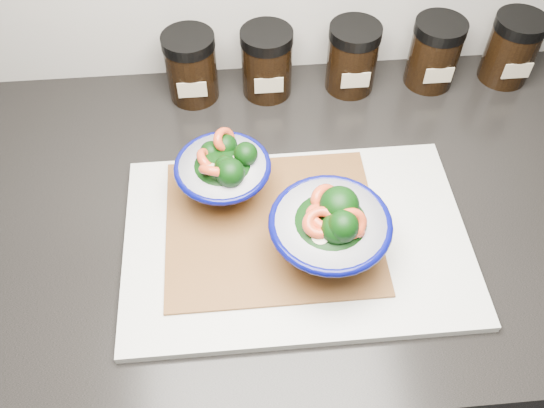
{
  "coord_description": "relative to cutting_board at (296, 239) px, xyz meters",
  "views": [
    {
      "loc": [
        -0.24,
        0.96,
        1.53
      ],
      "look_at": [
        -0.2,
        1.4,
        0.96
      ],
      "focal_mm": 38.0,
      "sensor_mm": 36.0,
      "label": 1
    }
  ],
  "objects": [
    {
      "name": "cabinet",
      "position": [
        0.17,
        0.07,
        -0.48
      ],
      "size": [
        3.43,
        0.58,
        0.86
      ],
      "primitive_type": "cube",
      "color": "black",
      "rests_on": "ground"
    },
    {
      "name": "countertop",
      "position": [
        0.17,
        0.07,
        -0.03
      ],
      "size": [
        3.5,
        0.6,
        0.04
      ],
      "primitive_type": "cube",
      "color": "black",
      "rests_on": "cabinet"
    },
    {
      "name": "cutting_board",
      "position": [
        0.0,
        0.0,
        0.0
      ],
      "size": [
        0.45,
        0.3,
        0.01
      ],
      "primitive_type": "cube",
      "color": "silver",
      "rests_on": "countertop"
    },
    {
      "name": "bamboo_mat",
      "position": [
        -0.03,
        0.02,
        0.01
      ],
      "size": [
        0.28,
        0.24,
        0.0
      ],
      "primitive_type": "cube",
      "color": "brown",
      "rests_on": "cutting_board"
    },
    {
      "name": "bowl_left",
      "position": [
        -0.09,
        0.08,
        0.05
      ],
      "size": [
        0.13,
        0.13,
        0.09
      ],
      "rotation": [
        0.0,
        0.0,
        0.24
      ],
      "color": "white",
      "rests_on": "bamboo_mat"
    },
    {
      "name": "bowl_right",
      "position": [
        0.04,
        -0.03,
        0.06
      ],
      "size": [
        0.15,
        0.15,
        0.11
      ],
      "rotation": [
        0.0,
        0.0,
        -0.4
      ],
      "color": "white",
      "rests_on": "bamboo_mat"
    },
    {
      "name": "spice_jar_a",
      "position": [
        -0.13,
        0.31,
        0.05
      ],
      "size": [
        0.08,
        0.08,
        0.11
      ],
      "color": "black",
      "rests_on": "countertop"
    },
    {
      "name": "spice_jar_b",
      "position": [
        -0.01,
        0.31,
        0.05
      ],
      "size": [
        0.08,
        0.08,
        0.11
      ],
      "color": "black",
      "rests_on": "countertop"
    },
    {
      "name": "spice_jar_c",
      "position": [
        0.12,
        0.31,
        0.05
      ],
      "size": [
        0.08,
        0.08,
        0.11
      ],
      "color": "black",
      "rests_on": "countertop"
    },
    {
      "name": "spice_jar_d",
      "position": [
        0.26,
        0.31,
        0.05
      ],
      "size": [
        0.08,
        0.08,
        0.11
      ],
      "color": "black",
      "rests_on": "countertop"
    },
    {
      "name": "spice_jar_e",
      "position": [
        0.38,
        0.31,
        0.05
      ],
      "size": [
        0.08,
        0.08,
        0.11
      ],
      "color": "black",
      "rests_on": "countertop"
    }
  ]
}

